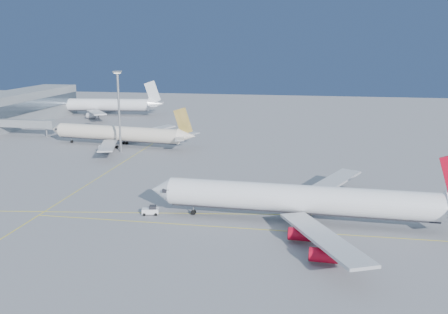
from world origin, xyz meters
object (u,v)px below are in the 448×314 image
airliner_virgin (307,200)px  pushback_tug (151,210)px  light_mast (119,105)px  airliner_third (99,105)px  airliner_etihad (121,134)px

airliner_virgin → pushback_tug: 34.12m
pushback_tug → light_mast: 68.99m
light_mast → airliner_third: bearing=118.0°
airliner_etihad → pushback_tug: airliner_etihad is taller
airliner_etihad → airliner_third: (-40.29, 73.01, 0.82)m
airliner_third → pushback_tug: (74.23, -142.07, -4.54)m
airliner_virgin → pushback_tug: (-33.86, -0.60, -4.12)m
airliner_virgin → light_mast: 88.25m
airliner_virgin → light_mast: bearing=139.3°
airliner_third → light_mast: size_ratio=2.43×
pushback_tug → light_mast: size_ratio=0.14×
pushback_tug → light_mast: bearing=104.9°
airliner_virgin → pushback_tug: airliner_virgin is taller
pushback_tug → light_mast: (-30.48, 59.94, 15.41)m
airliner_third → pushback_tug: 160.36m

